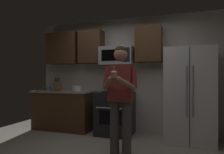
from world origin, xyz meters
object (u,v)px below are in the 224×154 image
object	(u,v)px
knife_block	(58,86)
cupcake	(114,74)
oven_range	(115,113)
bowl_small_colored	(48,89)
refrigerator	(189,95)
person	(120,93)
microwave	(117,56)
bowl_large_white	(77,88)

from	to	relation	value
knife_block	cupcake	bearing A→B (deg)	-36.71
oven_range	bowl_small_colored	world-z (taller)	bowl_small_colored
refrigerator	person	size ratio (longest dim) A/B	1.02
microwave	refrigerator	distance (m)	1.72
refrigerator	person	distance (m)	1.50
oven_range	bowl_large_white	bearing A→B (deg)	176.33
bowl_large_white	person	distance (m)	1.83
knife_block	person	size ratio (longest dim) A/B	0.18
microwave	bowl_large_white	distance (m)	1.22
microwave	cupcake	world-z (taller)	microwave
refrigerator	microwave	bearing A→B (deg)	173.97
knife_block	bowl_small_colored	world-z (taller)	knife_block
bowl_large_white	bowl_small_colored	bearing A→B (deg)	-177.34
oven_range	bowl_small_colored	xyz separation A→B (m)	(-1.76, 0.03, 0.50)
person	oven_range	bearing A→B (deg)	111.83
microwave	refrigerator	size ratio (longest dim) A/B	0.41
bowl_large_white	person	bearing A→B (deg)	-39.39
person	bowl_large_white	bearing A→B (deg)	140.61
bowl_large_white	bowl_small_colored	world-z (taller)	bowl_large_white
knife_block	bowl_large_white	size ratio (longest dim) A/B	1.28
oven_range	person	xyz separation A→B (m)	(0.44, -1.10, 0.53)
bowl_small_colored	cupcake	size ratio (longest dim) A/B	0.99
bowl_large_white	cupcake	distance (m)	2.08
oven_range	knife_block	size ratio (longest dim) A/B	2.91
microwave	knife_block	bearing A→B (deg)	-174.08
microwave	person	distance (m)	1.48
microwave	refrigerator	bearing A→B (deg)	-6.03
person	cupcake	xyz separation A→B (m)	(-0.00, -0.33, 0.30)
knife_block	person	distance (m)	2.16
bowl_large_white	person	xyz separation A→B (m)	(1.42, -1.16, 0.01)
microwave	bowl_large_white	xyz separation A→B (m)	(-0.97, -0.06, -0.74)
knife_block	cupcake	distance (m)	2.35
knife_block	bowl_small_colored	distance (m)	0.33
oven_range	person	bearing A→B (deg)	-68.17
microwave	bowl_small_colored	world-z (taller)	microwave
cupcake	oven_range	bearing A→B (deg)	107.14
bowl_small_colored	person	distance (m)	2.47
bowl_large_white	microwave	bearing A→B (deg)	3.33
cupcake	microwave	bearing A→B (deg)	105.89
oven_range	knife_block	distance (m)	1.55
bowl_large_white	oven_range	bearing A→B (deg)	-3.67
refrigerator	bowl_large_white	distance (m)	2.48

